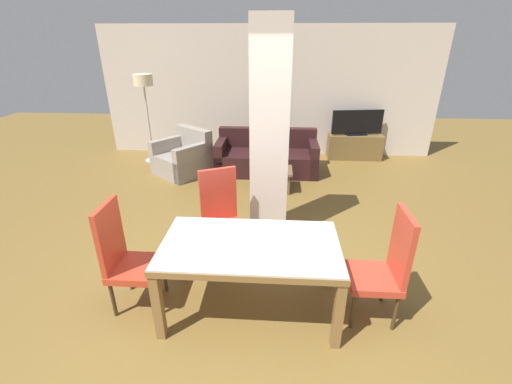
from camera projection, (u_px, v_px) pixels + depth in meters
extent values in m
plane|color=brown|center=(251.00, 307.00, 3.41)|extent=(18.00, 18.00, 0.00)
cube|color=beige|center=(269.00, 93.00, 7.39)|extent=(7.20, 0.06, 2.70)
cube|color=brown|center=(278.00, 81.00, 7.23)|extent=(0.44, 0.02, 0.36)
cube|color=#B26633|center=(278.00, 81.00, 7.22)|extent=(0.40, 0.01, 0.32)
cube|color=beige|center=(270.00, 137.00, 4.15)|extent=(0.47, 0.32, 2.70)
cube|color=olive|center=(246.00, 277.00, 2.72)|extent=(1.63, 0.06, 0.06)
cube|color=olive|center=(254.00, 224.00, 3.50)|extent=(1.63, 0.06, 0.06)
cube|color=olive|center=(166.00, 244.00, 3.16)|extent=(0.06, 0.80, 0.06)
cube|color=olive|center=(338.00, 250.00, 3.07)|extent=(0.06, 0.80, 0.06)
cube|color=silver|center=(250.00, 244.00, 3.10)|extent=(1.61, 0.90, 0.01)
cube|color=olive|center=(158.00, 307.00, 2.94)|extent=(0.08, 0.08, 0.68)
cube|color=olive|center=(338.00, 315.00, 2.85)|extent=(0.08, 0.08, 0.68)
cube|color=olive|center=(183.00, 252.00, 3.69)|extent=(0.08, 0.08, 0.68)
cube|color=olive|center=(326.00, 258.00, 3.59)|extent=(0.08, 0.08, 0.68)
cube|color=#C13B26|center=(137.00, 268.00, 3.30)|extent=(0.46, 0.46, 0.07)
cube|color=#C13B26|center=(110.00, 236.00, 3.16)|extent=(0.05, 0.44, 0.64)
cylinder|color=#44311D|center=(165.00, 276.00, 3.56)|extent=(0.04, 0.04, 0.39)
cylinder|color=#44311D|center=(152.00, 301.00, 3.21)|extent=(0.04, 0.04, 0.39)
cylinder|color=#44311D|center=(129.00, 274.00, 3.58)|extent=(0.04, 0.04, 0.39)
cylinder|color=#44311D|center=(113.00, 299.00, 3.23)|extent=(0.04, 0.04, 0.39)
cube|color=#C53D2B|center=(372.00, 278.00, 3.17)|extent=(0.46, 0.46, 0.07)
cube|color=#C53D2B|center=(402.00, 246.00, 3.01)|extent=(0.05, 0.44, 0.64)
cylinder|color=#44311D|center=(353.00, 311.00, 3.10)|extent=(0.04, 0.04, 0.39)
cylinder|color=#44311D|center=(345.00, 283.00, 3.45)|extent=(0.04, 0.04, 0.39)
cylinder|color=#44311D|center=(395.00, 313.00, 3.08)|extent=(0.04, 0.04, 0.39)
cylinder|color=#44311D|center=(384.00, 285.00, 3.42)|extent=(0.04, 0.04, 0.39)
cube|color=red|center=(224.00, 229.00, 3.97)|extent=(0.61, 0.61, 0.07)
cube|color=red|center=(218.00, 194.00, 3.99)|extent=(0.42, 0.23, 0.64)
cylinder|color=#44311D|center=(246.00, 251.00, 3.96)|extent=(0.04, 0.04, 0.39)
cylinder|color=#44311D|center=(214.00, 258.00, 3.84)|extent=(0.04, 0.04, 0.39)
cylinder|color=#44311D|center=(235.00, 235.00, 4.28)|extent=(0.04, 0.04, 0.39)
cylinder|color=#44311D|center=(206.00, 241.00, 4.16)|extent=(0.04, 0.04, 0.39)
cube|color=black|center=(267.00, 162.00, 6.72)|extent=(1.94, 0.86, 0.42)
cube|color=black|center=(268.00, 137.00, 6.86)|extent=(1.94, 0.18, 0.39)
cube|color=black|center=(313.00, 158.00, 6.62)|extent=(0.16, 0.86, 0.63)
cube|color=black|center=(222.00, 156.00, 6.73)|extent=(0.16, 0.86, 0.63)
cube|color=gray|center=(182.00, 164.00, 6.65)|extent=(1.23, 1.22, 0.40)
cube|color=gray|center=(194.00, 139.00, 6.70)|extent=(0.82, 0.70, 0.45)
cube|color=gray|center=(194.00, 162.00, 6.37)|extent=(0.64, 0.76, 0.65)
cube|color=gray|center=(170.00, 154.00, 6.83)|extent=(0.64, 0.76, 0.65)
cube|color=brown|center=(274.00, 170.00, 5.86)|extent=(0.64, 0.50, 0.04)
cube|color=brown|center=(273.00, 181.00, 5.94)|extent=(0.56, 0.42, 0.35)
cylinder|color=#B2B7BC|center=(272.00, 163.00, 5.87)|extent=(0.08, 0.08, 0.19)
cylinder|color=#B2B7BC|center=(272.00, 156.00, 5.82)|extent=(0.03, 0.03, 0.07)
cylinder|color=#B7B7BC|center=(272.00, 154.00, 5.80)|extent=(0.04, 0.04, 0.01)
cube|color=brown|center=(354.00, 147.00, 7.47)|extent=(1.14, 0.40, 0.53)
cube|color=black|center=(356.00, 134.00, 7.35)|extent=(0.47, 0.27, 0.03)
cube|color=black|center=(357.00, 122.00, 7.24)|extent=(1.09, 0.23, 0.50)
cylinder|color=#B7B7BC|center=(154.00, 160.00, 7.44)|extent=(0.34, 0.34, 0.02)
cylinder|color=#B7B7BC|center=(149.00, 124.00, 7.11)|extent=(0.04, 0.04, 1.55)
cylinder|color=beige|center=(143.00, 80.00, 6.75)|extent=(0.38, 0.38, 0.22)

